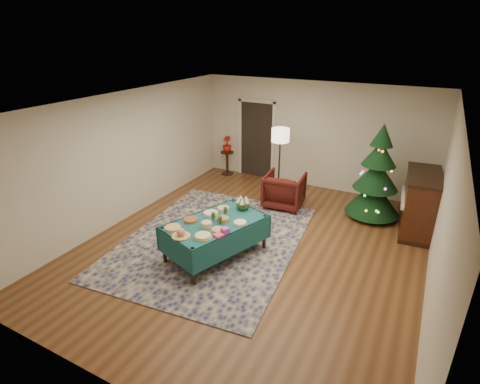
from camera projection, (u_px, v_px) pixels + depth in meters
The scene contains 26 objects.
room_shell at pixel (254, 181), 6.63m from camera, with size 7.00×7.00×7.00m.
doorway at pixel (256, 138), 10.24m from camera, with size 1.08×0.04×2.16m.
rug at pixel (213, 240), 7.36m from camera, with size 3.20×4.20×0.02m, color #121546.
buffet_table at pixel (215, 229), 6.66m from camera, with size 1.59×2.04×0.70m.
platter_0 at pixel (173, 228), 6.36m from camera, with size 0.32×0.32×0.04m.
platter_1 at pixel (181, 233), 6.11m from camera, with size 0.31×0.31×0.15m.
platter_2 at pixel (203, 236), 6.09m from camera, with size 0.30×0.30×0.06m.
platter_3 at pixel (191, 220), 6.62m from camera, with size 0.29×0.29×0.05m.
platter_4 at pixel (207, 225), 6.41m from camera, with size 0.21×0.21×0.10m.
platter_5 at pixel (218, 230), 6.31m from camera, with size 0.25×0.25×0.04m.
platter_6 at pixel (211, 213), 6.86m from camera, with size 0.30×0.30×0.05m.
platter_7 at pixel (223, 219), 6.63m from camera, with size 0.26×0.26×0.07m.
platter_8 at pixel (240, 223), 6.54m from camera, with size 0.26×0.26×0.04m.
platter_9 at pixel (223, 208), 7.06m from camera, with size 0.26×0.26×0.04m.
goblet_0 at pixel (225, 211), 6.79m from camera, with size 0.07×0.07×0.16m.
goblet_1 at pixel (220, 220), 6.47m from camera, with size 0.07×0.07×0.16m.
goblet_2 at pixel (213, 216), 6.61m from camera, with size 0.07×0.07×0.16m.
napkin_stack at pixel (218, 235), 6.14m from camera, with size 0.14×0.14×0.04m, color #E43F65.
gift_box at pixel (225, 230), 6.23m from camera, with size 0.11×0.11×0.09m, color #D33AAC.
centerpiece at pixel (243, 204), 7.02m from camera, with size 0.25×0.25×0.29m.
armchair at pixel (284, 189), 8.65m from camera, with size 0.86×0.80×0.88m, color #42120E.
floor_lamp at pixel (280, 139), 8.73m from camera, with size 0.42×0.42×1.73m.
side_table at pixel (227, 163), 10.64m from camera, with size 0.37×0.37×0.67m.
potted_plant at pixel (227, 147), 10.46m from camera, with size 0.25×0.45×0.25m, color #AF1A0C.
christmas_tree at pixel (376, 177), 7.96m from camera, with size 1.16×1.16×2.09m.
piano at pixel (420, 204), 7.51m from camera, with size 0.78×1.48×1.24m.
Camera 1 is at (2.64, -5.56, 3.81)m, focal length 28.00 mm.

